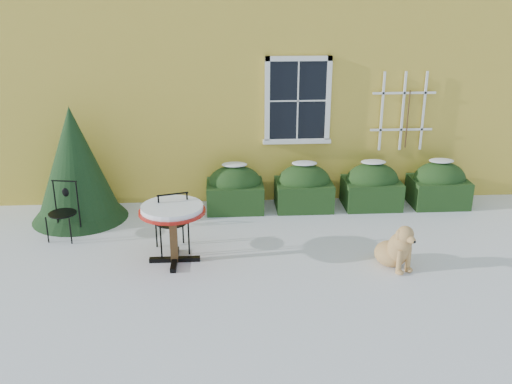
{
  "coord_description": "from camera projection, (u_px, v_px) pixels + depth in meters",
  "views": [
    {
      "loc": [
        -0.53,
        -7.49,
        4.0
      ],
      "look_at": [
        0.0,
        1.0,
        0.9
      ],
      "focal_mm": 40.0,
      "sensor_mm": 36.0,
      "label": 1
    }
  ],
  "objects": [
    {
      "name": "evergreen_shrub",
      "position": [
        76.0,
        175.0,
        10.1
      ],
      "size": [
        1.7,
        1.7,
        2.06
      ],
      "rotation": [
        0.0,
        0.0,
        -0.42
      ],
      "color": "black",
      "rests_on": "ground"
    },
    {
      "name": "bistro_table",
      "position": [
        172.0,
        215.0,
        8.49
      ],
      "size": [
        1.0,
        1.0,
        0.92
      ],
      "rotation": [
        0.0,
        0.0,
        0.06
      ],
      "color": "black",
      "rests_on": "ground"
    },
    {
      "name": "dog",
      "position": [
        396.0,
        249.0,
        8.48
      ],
      "size": [
        0.64,
        0.82,
        0.74
      ],
      "rotation": [
        0.0,
        0.0,
        0.41
      ],
      "color": "tan",
      "rests_on": "ground"
    },
    {
      "name": "ground",
      "position": [
        260.0,
        272.0,
        8.42
      ],
      "size": [
        80.0,
        80.0,
        0.0
      ],
      "primitive_type": "plane",
      "color": "white",
      "rests_on": "ground"
    },
    {
      "name": "hedge_row",
      "position": [
        338.0,
        187.0,
        10.77
      ],
      "size": [
        4.95,
        0.8,
        0.91
      ],
      "color": "#183213",
      "rests_on": "ground"
    },
    {
      "name": "house",
      "position": [
        241.0,
        19.0,
        13.89
      ],
      "size": [
        12.4,
        8.4,
        6.4
      ],
      "color": "yellow",
      "rests_on": "ground"
    },
    {
      "name": "patio_chair_far",
      "position": [
        63.0,
        211.0,
        9.44
      ],
      "size": [
        0.49,
        0.49,
        0.96
      ],
      "rotation": [
        0.0,
        0.0,
        -0.17
      ],
      "color": "black",
      "rests_on": "ground"
    },
    {
      "name": "patio_chair_near",
      "position": [
        172.0,
        221.0,
        8.9
      ],
      "size": [
        0.57,
        0.57,
        1.05
      ],
      "rotation": [
        0.0,
        0.0,
        3.41
      ],
      "color": "black",
      "rests_on": "ground"
    }
  ]
}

